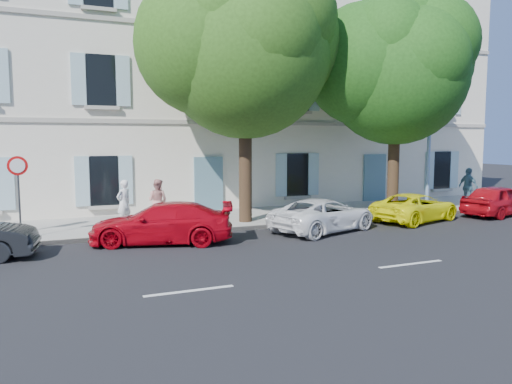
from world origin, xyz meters
name	(u,v)px	position (x,y,z in m)	size (l,w,h in m)	color
ground	(331,237)	(0.00, 0.00, 0.00)	(90.00, 90.00, 0.00)	black
sidewalk	(275,216)	(0.00, 4.45, 0.07)	(36.00, 4.50, 0.15)	#A09E96
kerb	(299,224)	(0.00, 2.28, 0.08)	(36.00, 0.16, 0.16)	#9E998E
building	(228,85)	(0.00, 10.20, 6.00)	(28.00, 7.00, 12.00)	silver
car_red_coupe	(162,223)	(-5.47, 1.18, 0.65)	(1.81, 4.46, 1.29)	#AB0412
car_white_coupe	(324,215)	(0.27, 0.96, 0.59)	(1.95, 4.23, 1.18)	white
car_yellow_supercar	(415,207)	(4.74, 1.40, 0.56)	(1.87, 4.06, 1.13)	#FFFA0A
car_red_hatchback	(498,200)	(9.04, 1.22, 0.67)	(1.58, 3.92, 1.34)	#AE0A14
tree_left	(245,54)	(-1.82, 3.22, 6.38)	(6.25, 6.25, 9.69)	#3A2819
tree_right	(396,74)	(4.76, 2.85, 5.95)	(5.87, 5.87, 9.04)	#3A2819
road_sign	(18,179)	(-9.57, 2.87, 2.03)	(0.60, 0.11, 2.61)	#383A3D
street_lamp	(433,107)	(6.69, 2.77, 4.66)	(0.30, 1.70, 7.95)	#7293BF
pedestrian_a	(124,203)	(-6.23, 3.96, 0.99)	(0.61, 0.40, 1.68)	silver
pedestrian_b	(158,201)	(-4.95, 4.27, 0.97)	(0.80, 0.62, 1.64)	tan
pedestrian_c	(468,187)	(9.44, 3.27, 1.05)	(1.05, 0.44, 1.79)	teal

